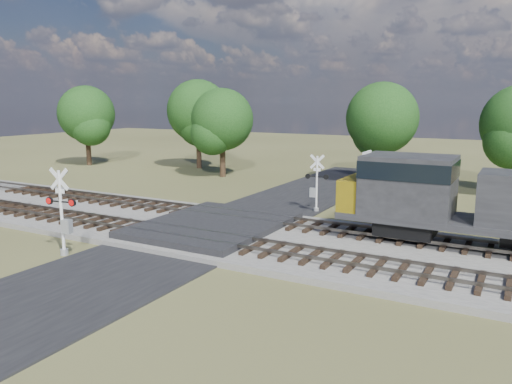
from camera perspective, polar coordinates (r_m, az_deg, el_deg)
The scene contains 10 objects.
ground at distance 27.89m, azimuth -5.44°, elevation -4.83°, with size 160.00×160.00×0.00m, color #464525.
ballast_bed at distance 24.38m, azimuth 15.27°, elevation -7.04°, with size 140.00×10.00×0.30m, color gray.
road at distance 27.88m, azimuth -5.44°, elevation -4.75°, with size 7.00×60.00×0.08m, color black.
crossing_panel at distance 28.21m, azimuth -4.88°, elevation -3.98°, with size 7.00×9.00×0.62m, color #262628.
track_near at distance 24.54m, azimuth -2.01°, elevation -5.92°, with size 140.00×2.60×0.33m.
track_far at distance 28.80m, azimuth 3.08°, elevation -3.46°, with size 140.00×2.60×0.33m.
crossing_signal_near at distance 25.33m, azimuth -21.15°, elevation -2.95°, with size 1.70×0.41×4.23m.
crossing_signal_far at distance 33.15m, azimuth 6.81°, elevation 0.43°, with size 1.55×0.40×3.86m.
equipment_shed at distance 32.78m, azimuth 16.23°, elevation -0.27°, with size 4.45×4.45×2.90m.
treeline at distance 43.07m, azimuth 22.09°, elevation 8.31°, with size 78.00×10.51×11.32m.
Camera 1 is at (15.18, -22.22, 7.31)m, focal length 35.00 mm.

